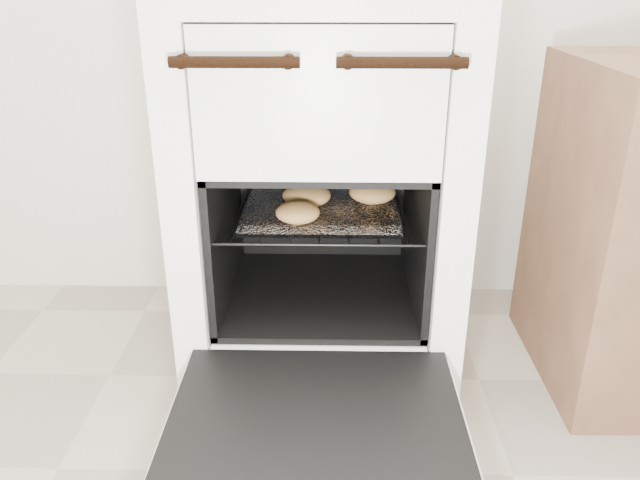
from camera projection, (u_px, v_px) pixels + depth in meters
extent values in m
cube|color=white|center=(321.00, 190.00, 1.59)|extent=(0.64, 0.69, 0.99)
cylinder|color=black|center=(234.00, 62.00, 1.12)|extent=(0.24, 0.02, 0.02)
cylinder|color=black|center=(402.00, 63.00, 1.11)|extent=(0.24, 0.02, 0.02)
cube|color=black|center=(316.00, 419.00, 1.19)|extent=(0.56, 0.43, 0.03)
cube|color=white|center=(316.00, 427.00, 1.20)|extent=(0.58, 0.45, 0.02)
cylinder|color=black|center=(227.00, 209.00, 1.53)|extent=(0.01, 0.45, 0.01)
cylinder|color=black|center=(415.00, 210.00, 1.52)|extent=(0.01, 0.45, 0.01)
cylinder|color=black|center=(319.00, 245.00, 1.32)|extent=(0.46, 0.01, 0.01)
cylinder|color=black|center=(322.00, 182.00, 1.72)|extent=(0.46, 0.01, 0.01)
cylinder|color=black|center=(242.00, 209.00, 1.53)|extent=(0.01, 0.43, 0.01)
cylinder|color=black|center=(268.00, 209.00, 1.52)|extent=(0.01, 0.43, 0.01)
cylinder|color=black|center=(294.00, 209.00, 1.52)|extent=(0.01, 0.43, 0.01)
cylinder|color=black|center=(321.00, 210.00, 1.52)|extent=(0.01, 0.43, 0.01)
cylinder|color=black|center=(347.00, 210.00, 1.52)|extent=(0.01, 0.43, 0.01)
cylinder|color=black|center=(373.00, 210.00, 1.52)|extent=(0.01, 0.43, 0.01)
cylinder|color=black|center=(400.00, 210.00, 1.52)|extent=(0.01, 0.43, 0.01)
cube|color=white|center=(321.00, 210.00, 1.50)|extent=(0.36, 0.32, 0.01)
ellipsoid|color=#BE864C|center=(307.00, 195.00, 1.51)|extent=(0.16, 0.16, 0.05)
ellipsoid|color=#BE864C|center=(372.00, 192.00, 1.53)|extent=(0.14, 0.14, 0.05)
ellipsoid|color=#BE864C|center=(298.00, 212.00, 1.41)|extent=(0.12, 0.12, 0.05)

